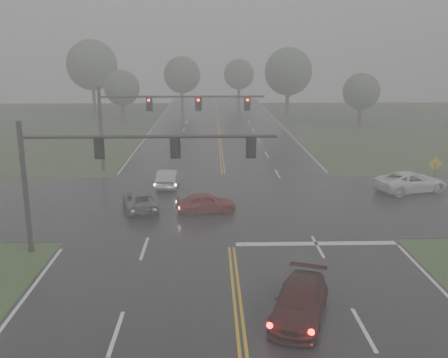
{
  "coord_description": "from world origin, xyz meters",
  "views": [
    {
      "loc": [
        -1.05,
        -10.13,
        9.84
      ],
      "look_at": [
        -0.33,
        16.0,
        3.18
      ],
      "focal_mm": 40.0,
      "sensor_mm": 36.0,
      "label": 1
    }
  ],
  "objects_px": {
    "sedan_red": "(206,213)",
    "sedan_silver": "(169,187)",
    "car_grey": "(140,209)",
    "signal_gantry_near": "(103,161)",
    "sedan_maroon": "(299,318)",
    "pickup_white": "(410,192)",
    "signal_gantry_far": "(152,112)"
  },
  "relations": [
    {
      "from": "sedan_red",
      "to": "sedan_silver",
      "type": "xyz_separation_m",
      "value": [
        -2.85,
        6.29,
        0.0
      ]
    },
    {
      "from": "car_grey",
      "to": "signal_gantry_near",
      "type": "bearing_deg",
      "value": 69.87
    },
    {
      "from": "sedan_silver",
      "to": "car_grey",
      "type": "distance_m",
      "value": 5.66
    },
    {
      "from": "sedan_maroon",
      "to": "sedan_red",
      "type": "relative_size",
      "value": 1.21
    },
    {
      "from": "sedan_maroon",
      "to": "car_grey",
      "type": "bearing_deg",
      "value": 138.76
    },
    {
      "from": "sedan_maroon",
      "to": "sedan_silver",
      "type": "height_order",
      "value": "sedan_silver"
    },
    {
      "from": "pickup_white",
      "to": "signal_gantry_near",
      "type": "bearing_deg",
      "value": 101.7
    },
    {
      "from": "sedan_maroon",
      "to": "pickup_white",
      "type": "bearing_deg",
      "value": 76.28
    },
    {
      "from": "car_grey",
      "to": "signal_gantry_far",
      "type": "relative_size",
      "value": 0.31
    },
    {
      "from": "sedan_red",
      "to": "sedan_silver",
      "type": "distance_m",
      "value": 6.9
    },
    {
      "from": "car_grey",
      "to": "pickup_white",
      "type": "relative_size",
      "value": 0.83
    },
    {
      "from": "sedan_red",
      "to": "pickup_white",
      "type": "relative_size",
      "value": 0.72
    },
    {
      "from": "sedan_red",
      "to": "car_grey",
      "type": "relative_size",
      "value": 0.87
    },
    {
      "from": "sedan_red",
      "to": "car_grey",
      "type": "height_order",
      "value": "sedan_red"
    },
    {
      "from": "sedan_red",
      "to": "car_grey",
      "type": "bearing_deg",
      "value": 69.01
    },
    {
      "from": "sedan_silver",
      "to": "signal_gantry_near",
      "type": "height_order",
      "value": "signal_gantry_near"
    },
    {
      "from": "pickup_white",
      "to": "signal_gantry_near",
      "type": "distance_m",
      "value": 22.9
    },
    {
      "from": "sedan_silver",
      "to": "car_grey",
      "type": "bearing_deg",
      "value": 78.04
    },
    {
      "from": "signal_gantry_near",
      "to": "sedan_maroon",
      "type": "bearing_deg",
      "value": -38.72
    },
    {
      "from": "sedan_silver",
      "to": "pickup_white",
      "type": "height_order",
      "value": "pickup_white"
    },
    {
      "from": "sedan_silver",
      "to": "signal_gantry_near",
      "type": "distance_m",
      "value": 13.38
    },
    {
      "from": "sedan_maroon",
      "to": "sedan_red",
      "type": "height_order",
      "value": "sedan_maroon"
    },
    {
      "from": "sedan_red",
      "to": "signal_gantry_far",
      "type": "bearing_deg",
      "value": 10.9
    },
    {
      "from": "sedan_red",
      "to": "pickup_white",
      "type": "xyz_separation_m",
      "value": [
        14.83,
        4.48,
        0.0
      ]
    },
    {
      "from": "car_grey",
      "to": "pickup_white",
      "type": "xyz_separation_m",
      "value": [
        19.08,
        3.67,
        0.0
      ]
    },
    {
      "from": "sedan_silver",
      "to": "signal_gantry_far",
      "type": "xyz_separation_m",
      "value": [
        -1.67,
        5.39,
        5.03
      ]
    },
    {
      "from": "pickup_white",
      "to": "signal_gantry_far",
      "type": "distance_m",
      "value": 21.25
    },
    {
      "from": "sedan_maroon",
      "to": "sedan_red",
      "type": "bearing_deg",
      "value": 124.66
    },
    {
      "from": "signal_gantry_near",
      "to": "sedan_red",
      "type": "bearing_deg",
      "value": 50.76
    },
    {
      "from": "sedan_red",
      "to": "sedan_silver",
      "type": "relative_size",
      "value": 0.91
    },
    {
      "from": "pickup_white",
      "to": "signal_gantry_near",
      "type": "xyz_separation_m",
      "value": [
        -19.78,
        -10.54,
        4.69
      ]
    },
    {
      "from": "sedan_maroon",
      "to": "sedan_red",
      "type": "distance_m",
      "value": 13.48
    }
  ]
}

